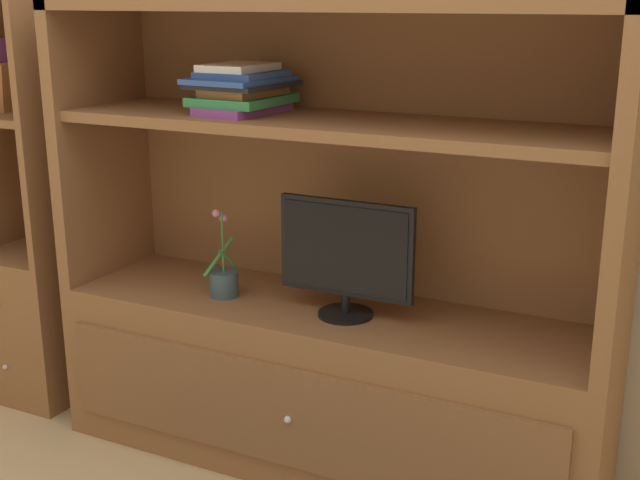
{
  "coord_description": "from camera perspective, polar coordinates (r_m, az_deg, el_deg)",
  "views": [
    {
      "loc": [
        1.16,
        -1.97,
        1.57
      ],
      "look_at": [
        0.0,
        0.35,
        0.82
      ],
      "focal_mm": 46.79,
      "sensor_mm": 36.0,
      "label": 1
    }
  ],
  "objects": [
    {
      "name": "magazine_stack",
      "position": [
        2.8,
        -5.34,
        10.22
      ],
      "size": [
        0.29,
        0.35,
        0.16
      ],
      "color": "purple",
      "rests_on": "media_console"
    },
    {
      "name": "upright_book_row",
      "position": [
        3.49,
        -20.79,
        10.04
      ],
      "size": [
        0.12,
        0.16,
        0.27
      ],
      "color": "#2D519E",
      "rests_on": "bookshelf_tall"
    },
    {
      "name": "bookshelf_tall",
      "position": [
        3.55,
        -18.54,
        -0.67
      ],
      "size": [
        0.41,
        0.47,
        1.79
      ],
      "color": "brown",
      "rests_on": "ground_plane"
    },
    {
      "name": "tv_monitor",
      "position": [
        2.68,
        1.78,
        -1.04
      ],
      "size": [
        0.46,
        0.18,
        0.39
      ],
      "color": "black",
      "rests_on": "media_console"
    },
    {
      "name": "painted_rear_wall",
      "position": [
        2.96,
        3.55,
        12.81
      ],
      "size": [
        6.0,
        0.1,
        2.8
      ],
      "primitive_type": "cube",
      "color": "tan",
      "rests_on": "ground_plane"
    },
    {
      "name": "potted_plant",
      "position": [
        2.93,
        -6.59,
        -2.71
      ],
      "size": [
        0.1,
        0.14,
        0.31
      ],
      "color": "#384C56",
      "rests_on": "media_console"
    },
    {
      "name": "media_console",
      "position": [
        2.86,
        0.53,
        -6.25
      ],
      "size": [
        1.89,
        0.55,
        1.57
      ],
      "color": "brown",
      "rests_on": "ground_plane"
    }
  ]
}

